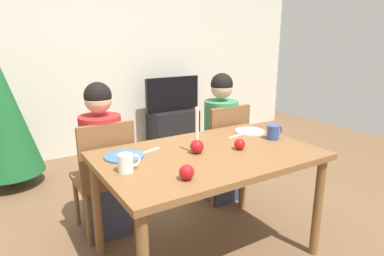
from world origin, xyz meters
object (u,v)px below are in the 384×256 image
Objects in this scene: chair_left at (105,172)px; mug_left at (126,163)px; dining_table at (208,165)px; candle_centerpiece at (197,144)px; chair_right at (222,147)px; person_right_child at (220,140)px; apple_by_left_plate at (187,172)px; person_left_child at (103,163)px; apple_near_candle at (240,144)px; tv at (173,94)px; plate_left at (124,156)px; plate_right at (250,131)px; tv_stand at (173,127)px; mug_right at (273,132)px; christmas_tree at (3,115)px.

chair_left is 6.87× the size of mug_left.
candle_centerpiece is at bearing 151.30° from dining_table.
chair_right is 0.77× the size of person_right_child.
apple_by_left_plate is at bearing -79.01° from chair_left.
person_left_child reaches higher than apple_near_candle.
chair_right is 1.08m from person_left_child.
tv is (1.49, 1.69, 0.20)m from chair_left.
mug_left is at bearing -107.54° from plate_left.
apple_near_candle is (0.72, -0.66, 0.28)m from chair_left.
tv is 3.46× the size of plate_right.
chair_left is 1.41× the size of tv_stand.
dining_table is 1.19× the size of person_right_child.
chair_left is 1.14× the size of tv.
person_left_child is 2.24m from tv.
tv is 3.17× the size of plate_left.
person_left_child reaches higher than mug_left.
plate_left is at bearing -159.76° from chair_right.
person_left_child is 0.97m from apple_by_left_plate.
chair_right reaches higher than mug_right.
christmas_tree reaches higher than apple_near_candle.
dining_table is 16.98× the size of apple_by_left_plate.
mug_left is 1.14m from mug_right.
chair_left reaches higher than plate_right.
tv_stand is at bearing -90.00° from tv.
person_left_child reaches higher than chair_left.
tv reaches higher than mug_right.
chair_left is at bearing 127.61° from candle_centerpiece.
chair_right is 1.75m from tv.
plate_left is (-1.48, -2.09, 0.05)m from tv.
plate_right is (-0.43, -2.07, 0.52)m from tv_stand.
mug_left is at bearing -178.96° from mug_right.
christmas_tree reaches higher than person_left_child.
tv is at bearing 54.68° from plate_left.
tv is at bearing 48.58° from chair_left.
candle_centerpiece is 2.22× the size of mug_right.
candle_centerpiece reaches higher than tv_stand.
candle_centerpiece is at bearing -62.91° from christmas_tree.
chair_left is at bearing -178.28° from person_right_child.
candle_centerpiece is (-0.06, 0.04, 0.15)m from dining_table.
plate_left is at bearing 107.51° from apple_by_left_plate.
dining_table is 4.62× the size of candle_centerpiece.
person_left_child is at bearing 149.44° from mug_right.
plate_left is at bearing 168.72° from mug_right.
candle_centerpiece is at bearing -53.90° from person_left_child.
tv_stand is (0.41, 1.66, -0.33)m from person_right_child.
plate_right is at bearing -93.15° from chair_right.
chair_right is 3.94× the size of plate_right.
christmas_tree is at bearing 107.89° from plate_left.
mug_left is (-1.12, -0.25, 0.05)m from plate_right.
person_right_child reaches higher than dining_table.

